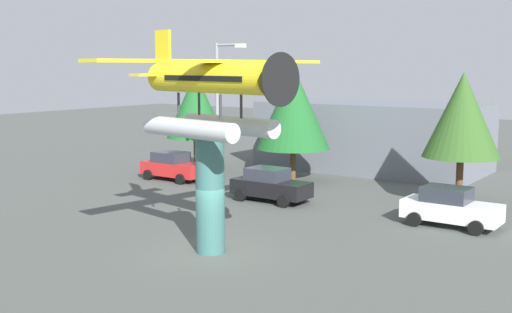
# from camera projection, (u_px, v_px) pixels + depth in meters

# --- Properties ---
(ground_plane) EXTENTS (140.00, 140.00, 0.00)m
(ground_plane) POSITION_uv_depth(u_px,v_px,m) (211.00, 252.00, 24.49)
(ground_plane) COLOR #4C514C
(display_pedestal) EXTENTS (1.10, 1.10, 4.47)m
(display_pedestal) POSITION_uv_depth(u_px,v_px,m) (210.00, 195.00, 24.18)
(display_pedestal) COLOR #386B66
(display_pedestal) RESTS_ON ground
(floatplane_monument) EXTENTS (7.12, 10.43, 4.00)m
(floatplane_monument) POSITION_uv_depth(u_px,v_px,m) (211.00, 91.00, 23.54)
(floatplane_monument) COLOR silver
(floatplane_monument) RESTS_ON display_pedestal
(car_near_red) EXTENTS (4.20, 2.02, 1.76)m
(car_near_red) POSITION_uv_depth(u_px,v_px,m) (173.00, 166.00, 39.86)
(car_near_red) COLOR red
(car_near_red) RESTS_ON ground
(car_mid_black) EXTENTS (4.20, 2.02, 1.76)m
(car_mid_black) POSITION_uv_depth(u_px,v_px,m) (270.00, 185.00, 33.58)
(car_mid_black) COLOR black
(car_mid_black) RESTS_ON ground
(car_far_white) EXTENTS (4.20, 2.02, 1.76)m
(car_far_white) POSITION_uv_depth(u_px,v_px,m) (450.00, 207.00, 28.28)
(car_far_white) COLOR white
(car_far_white) RESTS_ON ground
(streetlight_primary) EXTENTS (1.84, 0.28, 8.20)m
(streetlight_primary) POSITION_uv_depth(u_px,v_px,m) (220.00, 112.00, 32.61)
(streetlight_primary) COLOR gray
(streetlight_primary) RESTS_ON ground
(storefront_building) EXTENTS (14.82, 7.52, 4.60)m
(storefront_building) POSITION_uv_depth(u_px,v_px,m) (372.00, 136.00, 44.03)
(storefront_building) COLOR slate
(storefront_building) RESTS_ON ground
(tree_west) EXTENTS (3.92, 3.92, 6.67)m
(tree_west) POSITION_uv_depth(u_px,v_px,m) (196.00, 105.00, 42.55)
(tree_west) COLOR brown
(tree_west) RESTS_ON ground
(tree_east) EXTENTS (4.51, 4.51, 7.03)m
(tree_east) POSITION_uv_depth(u_px,v_px,m) (293.00, 108.00, 39.03)
(tree_east) COLOR brown
(tree_east) RESTS_ON ground
(tree_center_back) EXTENTS (3.88, 3.88, 6.79)m
(tree_center_back) POSITION_uv_depth(u_px,v_px,m) (462.00, 115.00, 32.19)
(tree_center_back) COLOR brown
(tree_center_back) RESTS_ON ground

